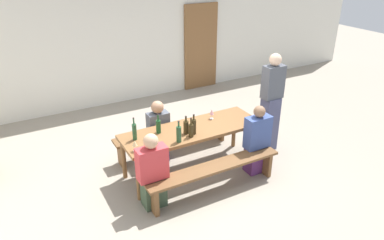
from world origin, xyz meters
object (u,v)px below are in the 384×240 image
(wine_bottle_0, at_px, (191,130))
(seated_guest_near_1, at_px, (257,142))
(bench_near, at_px, (214,171))
(wine_bottle_4, at_px, (186,127))
(seated_guest_far_0, at_px, (159,133))
(wooden_door, at_px, (201,47))
(seated_guest_near_0, at_px, (153,173))
(wine_bottle_3, at_px, (194,126))
(wine_bottle_5, at_px, (179,134))
(wine_bottle_1, at_px, (134,131))
(wine_bottle_2, at_px, (158,126))
(standing_host, at_px, (271,104))
(tasting_table, at_px, (192,133))
(wine_glass_0, at_px, (135,144))
(bench_far, at_px, (173,133))
(wine_glass_1, at_px, (212,112))

(wine_bottle_0, height_order, seated_guest_near_1, seated_guest_near_1)
(bench_near, bearing_deg, wine_bottle_4, 105.12)
(bench_near, bearing_deg, seated_guest_far_0, 106.09)
(wooden_door, bearing_deg, bench_near, -117.50)
(wine_bottle_0, bearing_deg, seated_guest_near_0, -158.33)
(bench_near, bearing_deg, seated_guest_near_0, 170.53)
(wine_bottle_0, height_order, wine_bottle_3, wine_bottle_3)
(wine_bottle_5, bearing_deg, bench_near, -47.70)
(bench_near, xyz_separation_m, wine_bottle_1, (-0.90, 0.77, 0.52))
(wine_bottle_1, bearing_deg, wine_bottle_2, 3.87)
(wooden_door, distance_m, standing_host, 3.36)
(tasting_table, relative_size, standing_host, 1.27)
(wooden_door, distance_m, seated_guest_near_1, 4.01)
(wine_glass_0, height_order, seated_guest_near_1, seated_guest_near_1)
(wooden_door, xyz_separation_m, wine_bottle_2, (-2.56, -3.15, -0.19))
(seated_guest_near_1, bearing_deg, seated_guest_near_0, 90.00)
(wine_bottle_2, bearing_deg, seated_guest_far_0, 67.44)
(tasting_table, height_order, seated_guest_near_0, seated_guest_near_0)
(bench_far, distance_m, seated_guest_near_1, 1.49)
(wine_bottle_0, relative_size, seated_guest_near_1, 0.27)
(wine_bottle_1, bearing_deg, wine_glass_0, -109.99)
(seated_guest_far_0, bearing_deg, wine_glass_1, 65.47)
(tasting_table, xyz_separation_m, wine_bottle_3, (-0.06, -0.16, 0.20))
(wine_bottle_5, relative_size, seated_guest_near_1, 0.29)
(wine_bottle_5, height_order, wine_glass_0, wine_bottle_5)
(seated_guest_far_0, bearing_deg, wine_bottle_5, -1.53)
(bench_near, height_order, wine_bottle_5, wine_bottle_5)
(bench_near, distance_m, standing_host, 1.73)
(bench_far, bearing_deg, seated_guest_far_0, -156.48)
(standing_host, bearing_deg, wine_bottle_5, 7.03)
(wine_bottle_0, relative_size, seated_guest_near_0, 0.27)
(wine_bottle_3, height_order, seated_guest_near_0, seated_guest_near_0)
(wine_bottle_5, bearing_deg, wine_bottle_0, 12.49)
(wine_bottle_0, distance_m, seated_guest_far_0, 0.84)
(seated_guest_far_0, bearing_deg, wine_bottle_0, 15.59)
(wooden_door, xyz_separation_m, standing_host, (-0.53, -3.31, -0.19))
(wine_bottle_4, height_order, wine_glass_0, wine_bottle_4)
(wine_bottle_0, bearing_deg, wine_bottle_3, 38.33)
(wine_bottle_4, height_order, wine_bottle_5, wine_bottle_5)
(bench_near, relative_size, standing_host, 1.22)
(seated_guest_near_1, bearing_deg, wine_bottle_5, 78.52)
(wine_bottle_5, xyz_separation_m, standing_host, (1.89, 0.23, -0.02))
(seated_guest_far_0, bearing_deg, bench_far, 113.52)
(wine_bottle_5, distance_m, seated_guest_near_1, 1.31)
(tasting_table, relative_size, wine_bottle_1, 6.33)
(wine_bottle_4, distance_m, seated_guest_far_0, 0.73)
(bench_near, distance_m, wine_glass_1, 1.07)
(seated_guest_near_1, bearing_deg, bench_near, 99.72)
(wine_bottle_3, xyz_separation_m, wine_bottle_5, (-0.31, -0.11, 0.00))
(seated_guest_far_0, bearing_deg, tasting_table, 33.41)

